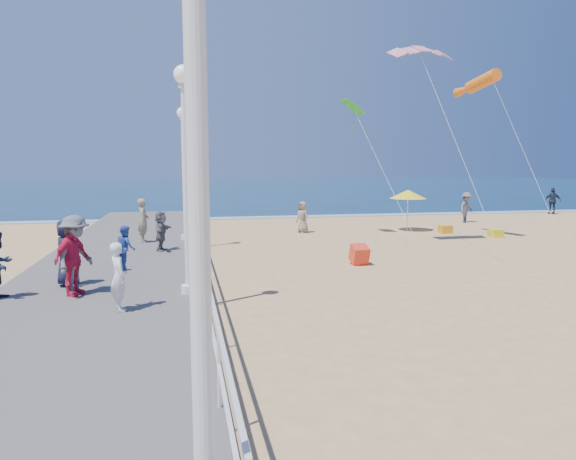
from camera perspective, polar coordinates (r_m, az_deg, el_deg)
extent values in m
plane|color=tan|center=(13.85, 11.99, -7.35)|extent=(160.00, 160.00, 0.00)
cube|color=#0C2948|center=(77.52, -7.68, 4.75)|extent=(160.00, 90.00, 0.05)
cube|color=silver|center=(33.38, -2.24, 1.44)|extent=(160.00, 1.20, 0.04)
cube|color=#65605C|center=(12.85, -20.66, -7.92)|extent=(5.00, 44.00, 0.40)
cube|color=white|center=(12.42, -9.70, -2.15)|extent=(0.05, 42.00, 0.06)
cube|color=white|center=(12.52, -9.65, -4.41)|extent=(0.05, 42.00, 0.04)
cylinder|color=white|center=(3.31, -9.76, -3.80)|extent=(0.14, 0.14, 4.70)
cylinder|color=white|center=(12.61, -10.97, -6.45)|extent=(0.36, 0.36, 0.20)
cylinder|color=white|center=(12.27, -11.24, 4.27)|extent=(0.14, 0.14, 4.70)
sphere|color=white|center=(12.41, -11.56, 16.58)|extent=(0.44, 0.44, 0.44)
cylinder|color=white|center=(21.46, -11.32, -0.76)|extent=(0.36, 0.36, 0.20)
cylinder|color=white|center=(21.26, -11.48, 5.52)|extent=(0.14, 0.14, 4.70)
sphere|color=white|center=(21.35, -11.66, 12.65)|extent=(0.44, 0.44, 0.44)
imported|color=white|center=(11.37, -18.29, -4.95)|extent=(0.51, 0.62, 1.46)
imported|color=#2E4EAF|center=(11.39, -17.58, -1.87)|extent=(0.49, 0.55, 0.94)
imported|color=#5B5A5F|center=(13.11, -22.55, -2.58)|extent=(1.10, 1.39, 1.89)
imported|color=#D41A43|center=(13.05, -22.91, -3.01)|extent=(0.88, 1.09, 1.73)
imported|color=black|center=(14.18, -23.35, -2.30)|extent=(0.56, 0.84, 1.70)
imported|color=#5D5B61|center=(18.79, -13.93, -0.10)|extent=(0.74, 1.38, 1.42)
imported|color=gray|center=(20.97, -15.77, 1.03)|extent=(0.42, 0.63, 1.73)
imported|color=#5D5E62|center=(32.32, 19.21, 2.39)|extent=(1.35, 1.18, 1.81)
imported|color=#1B273C|center=(40.10, 27.33, 2.88)|extent=(1.16, 0.83, 1.83)
imported|color=gray|center=(26.03, 1.64, 1.45)|extent=(0.80, 0.92, 1.59)
cube|color=red|center=(17.97, 7.92, -2.90)|extent=(0.58, 0.73, 0.74)
cylinder|color=white|center=(27.45, 13.13, 1.79)|extent=(0.05, 0.05, 1.80)
cone|color=yellow|center=(27.38, 13.20, 3.90)|extent=(1.90, 1.90, 0.45)
cube|color=orange|center=(27.01, 17.07, 0.07)|extent=(0.55, 0.55, 0.40)
cube|color=yellow|center=(26.32, 22.08, -0.33)|extent=(0.55, 0.55, 0.40)
cylinder|color=orange|center=(25.24, 20.83, 15.19)|extent=(1.05, 2.93, 1.13)
cube|color=green|center=(25.22, 7.21, 13.42)|extent=(0.96, 1.16, 0.68)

